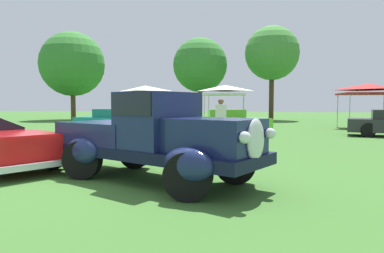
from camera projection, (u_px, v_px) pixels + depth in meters
ground_plane at (120, 177)px, 7.05m from camera, size 120.00×120.00×0.00m
feature_pickup_truck at (155, 136)px, 6.68m from camera, size 4.57×3.30×1.70m
show_car_teal at (118, 121)px, 18.26m from camera, size 4.45×1.96×1.22m
show_car_lime at (229, 122)px, 16.75m from camera, size 4.07×2.39×1.22m
spectator_near_truck at (221, 119)px, 13.06m from camera, size 0.43×0.29×1.69m
spectator_between_cars at (133, 120)px, 12.45m from camera, size 0.42×0.47×1.69m
canopy_tent_left_field at (145, 90)px, 23.36m from camera, size 2.70×2.70×2.71m
canopy_tent_center_field at (225, 89)px, 22.63m from camera, size 2.66×2.66×2.71m
canopy_tent_right_field at (368, 88)px, 20.98m from camera, size 3.09×3.09×2.71m
treeline_far_left at (72, 64)px, 32.50m from camera, size 5.95×5.95×8.17m
treeline_mid_left at (200, 65)px, 31.98m from camera, size 4.95×4.95×7.52m
treeline_center at (272, 53)px, 32.17m from camera, size 4.97×4.97×8.65m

